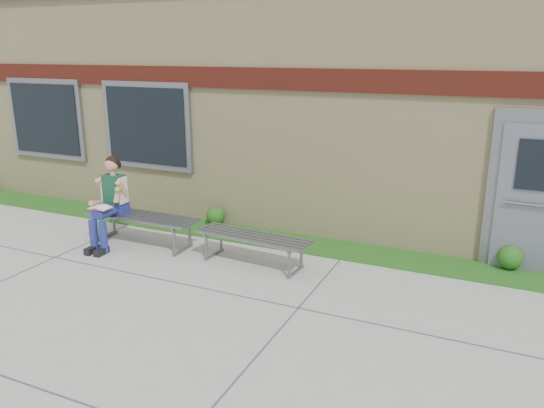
% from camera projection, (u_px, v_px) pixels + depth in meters
% --- Properties ---
extents(ground, '(80.00, 80.00, 0.00)m').
position_uv_depth(ground, '(207.00, 310.00, 6.46)').
color(ground, '#9E9E99').
rests_on(ground, ground).
extents(grass_strip, '(16.00, 0.80, 0.02)m').
position_uv_depth(grass_strip, '(289.00, 242.00, 8.73)').
color(grass_strip, '#205316').
rests_on(grass_strip, ground).
extents(school_building, '(16.20, 6.22, 4.20)m').
position_uv_depth(school_building, '(352.00, 97.00, 11.11)').
color(school_building, beige).
rests_on(school_building, ground).
extents(bench_left, '(1.91, 0.54, 0.49)m').
position_uv_depth(bench_left, '(142.00, 222.00, 8.53)').
color(bench_left, slate).
rests_on(bench_left, ground).
extents(bench_right, '(1.78, 0.62, 0.45)m').
position_uv_depth(bench_right, '(253.00, 242.00, 7.74)').
color(bench_right, slate).
rests_on(bench_right, ground).
extents(girl, '(0.52, 0.86, 1.44)m').
position_uv_depth(girl, '(109.00, 200.00, 8.40)').
color(girl, navy).
rests_on(girl, ground).
extents(shrub_mid, '(0.33, 0.33, 0.33)m').
position_uv_depth(shrub_mid, '(215.00, 216.00, 9.51)').
color(shrub_mid, '#205316').
rests_on(shrub_mid, grass_strip).
extents(shrub_east, '(0.35, 0.35, 0.35)m').
position_uv_depth(shrub_east, '(510.00, 257.00, 7.58)').
color(shrub_east, '#205316').
rests_on(shrub_east, grass_strip).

